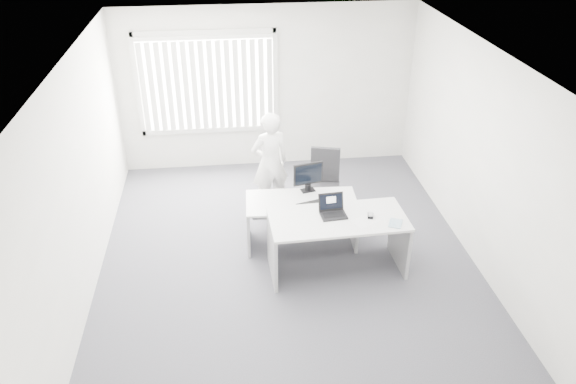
{
  "coord_description": "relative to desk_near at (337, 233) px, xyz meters",
  "views": [
    {
      "loc": [
        -0.73,
        -6.12,
        4.59
      ],
      "look_at": [
        0.02,
        0.15,
        0.99
      ],
      "focal_mm": 35.0,
      "sensor_mm": 36.0,
      "label": 1
    }
  ],
  "objects": [
    {
      "name": "wall_left",
      "position": [
        -3.11,
        0.25,
        0.83
      ],
      "size": [
        0.02,
        6.0,
        2.8
      ],
      "primitive_type": "cube",
      "color": "silver",
      "rests_on": "ground"
    },
    {
      "name": "office_chair",
      "position": [
        0.07,
        1.39,
        -0.25
      ],
      "size": [
        0.73,
        0.73,
        1.04
      ],
      "rotation": [
        0.0,
        0.0,
        -0.26
      ],
      "color": "black",
      "rests_on": "ground"
    },
    {
      "name": "laptop",
      "position": [
        -0.05,
        0.05,
        0.35
      ],
      "size": [
        0.35,
        0.32,
        0.25
      ],
      "primitive_type": null,
      "rotation": [
        0.0,
        0.0,
        0.08
      ],
      "color": "black",
      "rests_on": "desk_near"
    },
    {
      "name": "wall_front",
      "position": [
        -0.61,
        -2.75,
        0.83
      ],
      "size": [
        5.0,
        0.02,
        2.8
      ],
      "primitive_type": "cube",
      "color": "silver",
      "rests_on": "ground"
    },
    {
      "name": "desk_near",
      "position": [
        0.0,
        0.0,
        0.0
      ],
      "size": [
        1.77,
        0.87,
        0.79
      ],
      "rotation": [
        0.0,
        0.0,
        0.03
      ],
      "color": "silver",
      "rests_on": "ground"
    },
    {
      "name": "person",
      "position": [
        -0.72,
        1.62,
        0.23
      ],
      "size": [
        0.68,
        0.54,
        1.61
      ],
      "primitive_type": "imported",
      "rotation": [
        0.0,
        0.0,
        3.44
      ],
      "color": "white",
      "rests_on": "ground"
    },
    {
      "name": "desk_far",
      "position": [
        -0.38,
        0.66,
        -0.07
      ],
      "size": [
        1.55,
        0.78,
        0.69
      ],
      "rotation": [
        0.0,
        0.0,
        -0.05
      ],
      "color": "silver",
      "rests_on": "ground"
    },
    {
      "name": "booklet",
      "position": [
        0.68,
        -0.21,
        0.23
      ],
      "size": [
        0.23,
        0.26,
        0.01
      ],
      "primitive_type": "cube",
      "rotation": [
        0.0,
        0.0,
        -0.42
      ],
      "color": "white",
      "rests_on": "desk_near"
    },
    {
      "name": "ceiling",
      "position": [
        -0.61,
        0.25,
        2.23
      ],
      "size": [
        5.0,
        6.0,
        0.02
      ],
      "primitive_type": "cube",
      "color": "white",
      "rests_on": "wall_back"
    },
    {
      "name": "monitor",
      "position": [
        -0.25,
        0.93,
        0.33
      ],
      "size": [
        0.45,
        0.22,
        0.43
      ],
      "primitive_type": null,
      "rotation": [
        0.0,
        0.0,
        0.23
      ],
      "color": "black",
      "rests_on": "desk_far"
    },
    {
      "name": "window",
      "position": [
        -1.61,
        3.21,
        0.98
      ],
      "size": [
        2.32,
        0.06,
        1.76
      ],
      "primitive_type": "cube",
      "color": "silver",
      "rests_on": "wall_back"
    },
    {
      "name": "wall_back",
      "position": [
        -0.61,
        3.25,
        0.83
      ],
      "size": [
        5.0,
        0.02,
        2.8
      ],
      "primitive_type": "cube",
      "color": "silver",
      "rests_on": "ground"
    },
    {
      "name": "wall_right",
      "position": [
        1.89,
        0.25,
        0.83
      ],
      "size": [
        0.02,
        6.0,
        2.8
      ],
      "primitive_type": "cube",
      "color": "silver",
      "rests_on": "ground"
    },
    {
      "name": "keyboard",
      "position": [
        -0.22,
        0.54,
        0.13
      ],
      "size": [
        0.49,
        0.28,
        0.02
      ],
      "primitive_type": "cube",
      "rotation": [
        0.0,
        0.0,
        0.28
      ],
      "color": "black",
      "rests_on": "desk_far"
    },
    {
      "name": "ground",
      "position": [
        -0.61,
        0.25,
        -0.57
      ],
      "size": [
        6.0,
        6.0,
        0.0
      ],
      "primitive_type": "plane",
      "color": "#5A5B63",
      "rests_on": "ground"
    },
    {
      "name": "paper_sheet",
      "position": [
        0.32,
        -0.1,
        0.22
      ],
      "size": [
        0.37,
        0.34,
        0.0
      ],
      "primitive_type": "cube",
      "rotation": [
        0.0,
        0.0,
        0.49
      ],
      "color": "silver",
      "rests_on": "desk_near"
    },
    {
      "name": "blinds",
      "position": [
        -1.61,
        3.15,
        0.95
      ],
      "size": [
        2.2,
        0.1,
        1.5
      ],
      "primitive_type": null,
      "color": "white",
      "rests_on": "wall_back"
    },
    {
      "name": "mouse",
      "position": [
        0.41,
        -0.02,
        0.25
      ],
      "size": [
        0.09,
        0.13,
        0.05
      ],
      "primitive_type": null,
      "rotation": [
        0.0,
        0.0,
        -0.24
      ],
      "color": "#B8B7BA",
      "rests_on": "paper_sheet"
    }
  ]
}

